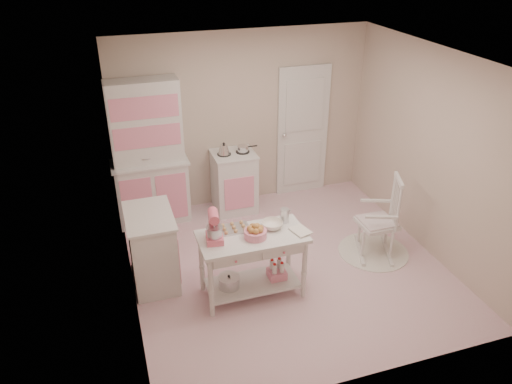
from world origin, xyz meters
TOP-DOWN VIEW (x-y plane):
  - room_shell at (0.00, 0.00)m, footprint 3.84×3.84m
  - door at (0.95, 1.87)m, footprint 0.82×0.05m
  - hutch at (-1.44, 1.66)m, footprint 1.06×0.50m
  - stove at (-0.24, 1.61)m, footprint 0.62×0.57m
  - base_cabinet at (-1.63, 0.21)m, footprint 0.54×0.84m
  - lace_rug at (1.20, -0.08)m, footprint 0.92×0.92m
  - rocking_chair at (1.20, -0.08)m, footprint 0.70×0.84m
  - work_table at (-0.58, -0.39)m, footprint 1.20×0.60m
  - stand_mixer at (-1.00, -0.37)m, footprint 0.24×0.31m
  - cookie_tray at (-0.73, -0.21)m, footprint 0.34×0.24m
  - bread_basket at (-0.56, -0.44)m, footprint 0.25×0.25m
  - mixing_bowl at (-0.32, -0.31)m, footprint 0.24×0.24m
  - metal_pitcher at (-0.14, -0.23)m, footprint 0.10×0.10m
  - recipe_book at (-0.13, -0.51)m, footprint 0.23×0.27m

SIDE VIEW (x-z plane):
  - lace_rug at x=1.20m, z-range 0.00..0.01m
  - work_table at x=-0.58m, z-range 0.00..0.80m
  - stove at x=-0.24m, z-range 0.00..0.92m
  - base_cabinet at x=-1.63m, z-range 0.00..0.92m
  - rocking_chair at x=1.20m, z-range 0.00..1.10m
  - cookie_tray at x=-0.73m, z-range 0.80..0.82m
  - recipe_book at x=-0.13m, z-range 0.80..0.82m
  - mixing_bowl at x=-0.32m, z-range 0.80..0.88m
  - bread_basket at x=-0.56m, z-range 0.80..0.89m
  - metal_pitcher at x=-0.14m, z-range 0.80..0.97m
  - stand_mixer at x=-1.00m, z-range 0.80..1.14m
  - door at x=0.95m, z-range 0.00..2.04m
  - hutch at x=-1.44m, z-range 0.00..2.08m
  - room_shell at x=0.00m, z-range 0.34..2.96m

